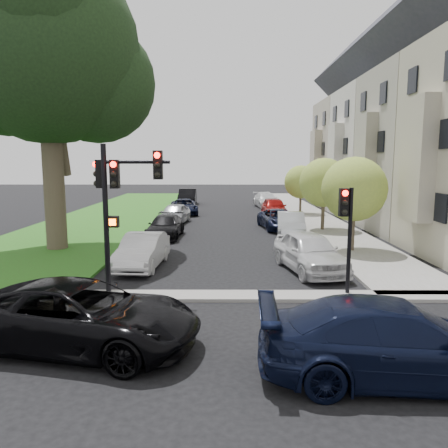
{
  "coord_description": "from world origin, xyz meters",
  "views": [
    {
      "loc": [
        0.07,
        -11.73,
        4.44
      ],
      "look_at": [
        0.0,
        5.0,
        2.0
      ],
      "focal_mm": 35.0,
      "sensor_mm": 36.0,
      "label": 1
    }
  ],
  "objects_px": {
    "eucalyptus": "(45,51)",
    "car_parked_7": "(174,214)",
    "car_cross_far": "(397,341)",
    "small_tree_c": "(301,182)",
    "car_parked_0": "(309,252)",
    "traffic_signal_secondary": "(346,221)",
    "car_parked_8": "(184,207)",
    "car_parked_9": "(188,197)",
    "car_parked_3": "(274,207)",
    "traffic_signal_main": "(117,192)",
    "car_parked_2": "(279,219)",
    "car_parked_4": "(266,200)",
    "car_parked_6": "(165,227)",
    "car_parked_5": "(143,251)",
    "small_tree_a": "(354,189)",
    "car_cross_near": "(80,316)",
    "car_parked_1": "(291,225)",
    "small_tree_b": "(324,183)"
  },
  "relations": [
    {
      "from": "car_parked_3",
      "to": "car_parked_6",
      "type": "bearing_deg",
      "value": -128.54
    },
    {
      "from": "car_cross_far",
      "to": "traffic_signal_secondary",
      "type": "bearing_deg",
      "value": -1.78
    },
    {
      "from": "car_cross_far",
      "to": "car_parked_0",
      "type": "xyz_separation_m",
      "value": [
        -0.1,
        8.79,
        -0.01
      ]
    },
    {
      "from": "eucalyptus",
      "to": "car_parked_4",
      "type": "relative_size",
      "value": 2.93
    },
    {
      "from": "car_parked_7",
      "to": "traffic_signal_main",
      "type": "bearing_deg",
      "value": -81.89
    },
    {
      "from": "car_parked_0",
      "to": "car_parked_7",
      "type": "relative_size",
      "value": 1.12
    },
    {
      "from": "car_parked_2",
      "to": "car_parked_1",
      "type": "bearing_deg",
      "value": -90.85
    },
    {
      "from": "eucalyptus",
      "to": "car_parked_2",
      "type": "bearing_deg",
      "value": 29.86
    },
    {
      "from": "car_parked_4",
      "to": "eucalyptus",
      "type": "bearing_deg",
      "value": -128.98
    },
    {
      "from": "traffic_signal_main",
      "to": "traffic_signal_secondary",
      "type": "relative_size",
      "value": 1.39
    },
    {
      "from": "car_cross_far",
      "to": "car_parked_3",
      "type": "relative_size",
      "value": 1.25
    },
    {
      "from": "small_tree_b",
      "to": "car_parked_7",
      "type": "xyz_separation_m",
      "value": [
        -9.76,
        3.17,
        -2.35
      ]
    },
    {
      "from": "small_tree_c",
      "to": "car_parked_0",
      "type": "xyz_separation_m",
      "value": [
        -2.76,
        -18.54,
        -1.9
      ]
    },
    {
      "from": "car_parked_4",
      "to": "car_parked_7",
      "type": "bearing_deg",
      "value": -131.91
    },
    {
      "from": "traffic_signal_main",
      "to": "car_parked_5",
      "type": "distance_m",
      "value": 4.71
    },
    {
      "from": "small_tree_b",
      "to": "car_parked_0",
      "type": "relative_size",
      "value": 0.98
    },
    {
      "from": "eucalyptus",
      "to": "car_parked_7",
      "type": "bearing_deg",
      "value": 62.39
    },
    {
      "from": "car_cross_far",
      "to": "car_parked_3",
      "type": "height_order",
      "value": "car_cross_far"
    },
    {
      "from": "car_cross_far",
      "to": "car_parked_4",
      "type": "relative_size",
      "value": 1.18
    },
    {
      "from": "car_cross_near",
      "to": "car_parked_5",
      "type": "height_order",
      "value": "car_cross_near"
    },
    {
      "from": "car_parked_5",
      "to": "car_parked_7",
      "type": "height_order",
      "value": "car_parked_7"
    },
    {
      "from": "car_parked_6",
      "to": "car_parked_8",
      "type": "relative_size",
      "value": 0.97
    },
    {
      "from": "traffic_signal_secondary",
      "to": "car_parked_3",
      "type": "bearing_deg",
      "value": 90.2
    },
    {
      "from": "car_parked_6",
      "to": "car_cross_near",
      "type": "bearing_deg",
      "value": -87.8
    },
    {
      "from": "car_parked_8",
      "to": "car_parked_4",
      "type": "bearing_deg",
      "value": 28.17
    },
    {
      "from": "car_parked_5",
      "to": "car_parked_7",
      "type": "distance_m",
      "value": 12.73
    },
    {
      "from": "car_cross_far",
      "to": "car_parked_8",
      "type": "distance_m",
      "value": 28.54
    },
    {
      "from": "car_cross_far",
      "to": "car_parked_7",
      "type": "bearing_deg",
      "value": 20.37
    },
    {
      "from": "car_parked_2",
      "to": "car_parked_4",
      "type": "bearing_deg",
      "value": 81.12
    },
    {
      "from": "car_parked_0",
      "to": "eucalyptus",
      "type": "bearing_deg",
      "value": 150.02
    },
    {
      "from": "traffic_signal_main",
      "to": "small_tree_b",
      "type": "bearing_deg",
      "value": 54.37
    },
    {
      "from": "car_parked_5",
      "to": "car_parked_8",
      "type": "distance_m",
      "value": 18.29
    },
    {
      "from": "traffic_signal_main",
      "to": "car_parked_0",
      "type": "xyz_separation_m",
      "value": [
        6.85,
        3.25,
        -2.62
      ]
    },
    {
      "from": "small_tree_a",
      "to": "car_parked_3",
      "type": "relative_size",
      "value": 1.03
    },
    {
      "from": "car_parked_7",
      "to": "car_parked_9",
      "type": "bearing_deg",
      "value": 98.62
    },
    {
      "from": "car_parked_4",
      "to": "small_tree_a",
      "type": "bearing_deg",
      "value": -91.34
    },
    {
      "from": "traffic_signal_secondary",
      "to": "eucalyptus",
      "type": "bearing_deg",
      "value": 149.11
    },
    {
      "from": "car_parked_0",
      "to": "car_parked_7",
      "type": "bearing_deg",
      "value": 106.84
    },
    {
      "from": "small_tree_a",
      "to": "car_parked_6",
      "type": "xyz_separation_m",
      "value": [
        -9.63,
        4.13,
        -2.43
      ]
    },
    {
      "from": "traffic_signal_main",
      "to": "car_parked_1",
      "type": "distance_m",
      "value": 13.67
    },
    {
      "from": "small_tree_b",
      "to": "car_parked_3",
      "type": "xyz_separation_m",
      "value": [
        -2.31,
        6.97,
        -2.3
      ]
    },
    {
      "from": "car_parked_3",
      "to": "traffic_signal_main",
      "type": "bearing_deg",
      "value": -110.18
    },
    {
      "from": "car_cross_near",
      "to": "traffic_signal_secondary",
      "type": "bearing_deg",
      "value": -49.49
    },
    {
      "from": "traffic_signal_secondary",
      "to": "car_cross_near",
      "type": "xyz_separation_m",
      "value": [
        -7.34,
        -4.01,
        -1.7
      ]
    },
    {
      "from": "eucalyptus",
      "to": "traffic_signal_main",
      "type": "xyz_separation_m",
      "value": [
        4.98,
        -7.35,
        -6.1
      ]
    },
    {
      "from": "car_parked_2",
      "to": "car_parked_9",
      "type": "distance_m",
      "value": 17.53
    },
    {
      "from": "car_parked_1",
      "to": "car_parked_5",
      "type": "relative_size",
      "value": 1.02
    },
    {
      "from": "small_tree_c",
      "to": "car_parked_4",
      "type": "distance_m",
      "value": 6.52
    },
    {
      "from": "traffic_signal_secondary",
      "to": "car_parked_8",
      "type": "relative_size",
      "value": 0.78
    },
    {
      "from": "car_cross_far",
      "to": "car_parked_2",
      "type": "distance_m",
      "value": 19.73
    }
  ]
}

